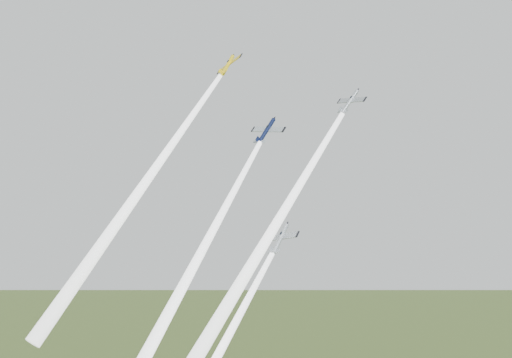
# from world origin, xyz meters

# --- Properties ---
(plane_yellow) EXTENTS (8.58, 7.17, 8.74)m
(plane_yellow) POSITION_xyz_m (-12.72, 0.88, 116.66)
(plane_yellow) COLOR yellow
(smoke_trail_yellow) EXTENTS (9.47, 39.29, 50.74)m
(smoke_trail_yellow) POSITION_xyz_m (-16.32, -19.40, 89.54)
(smoke_trail_yellow) COLOR white
(plane_navy) EXTENTS (9.22, 6.27, 8.25)m
(plane_navy) POSITION_xyz_m (-4.71, 3.33, 102.52)
(plane_navy) COLOR #0C1437
(smoke_trail_navy) EXTENTS (4.16, 41.78, 53.74)m
(smoke_trail_navy) POSITION_xyz_m (-5.50, -18.40, 73.90)
(smoke_trail_navy) COLOR white
(plane_silver_right) EXTENTS (8.74, 6.68, 7.09)m
(plane_silver_right) POSITION_xyz_m (13.16, 5.13, 106.36)
(plane_silver_right) COLOR #A1A8AF
(smoke_trail_silver_right) EXTENTS (13.29, 38.71, 50.81)m
(smoke_trail_silver_right) POSITION_xyz_m (7.54, -14.72, 79.20)
(smoke_trail_silver_right) COLOR white
(plane_silver_low) EXTENTS (7.94, 6.89, 7.65)m
(plane_silver_low) POSITION_xyz_m (5.98, -6.84, 81.32)
(plane_silver_low) COLOR #A5ABB3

